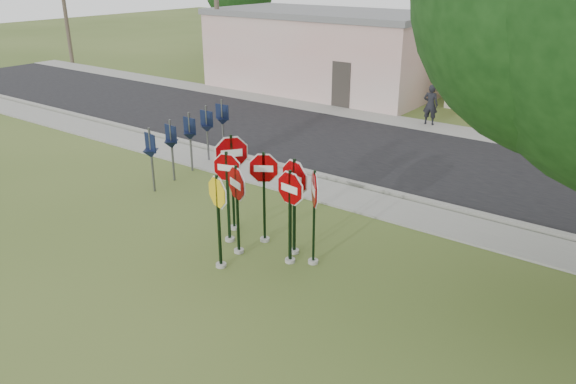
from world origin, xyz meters
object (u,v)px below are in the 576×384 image
Objects in this scene: stop_sign_center at (237,198)px; stop_sign_left at (228,186)px; pedestrian at (431,105)px; stop_sign_yellow at (218,211)px.

stop_sign_left is (-0.59, 0.33, 0.05)m from stop_sign_center.
stop_sign_left reaches higher than pedestrian.
stop_sign_center reaches higher than pedestrian.
stop_sign_left is (-0.71, 1.10, 0.07)m from stop_sign_yellow.
pedestrian is (-0.94, 13.49, -0.51)m from stop_sign_center.
pedestrian is at bearing 94.01° from stop_sign_center.
stop_sign_center is 0.96× the size of stop_sign_left.
stop_sign_center is at bearing -29.38° from stop_sign_left.
stop_sign_center is at bearing 83.74° from pedestrian.
pedestrian is (-0.36, 13.16, -0.56)m from stop_sign_left.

